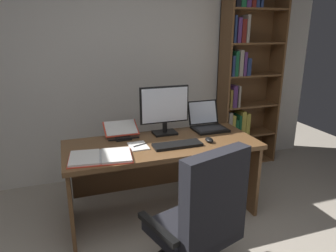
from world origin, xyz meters
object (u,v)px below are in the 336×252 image
object	(u,v)px
keyboard	(177,145)
office_chair	(200,230)
notepad	(138,146)
pen	(140,145)
computer_mouse	(209,140)
monitor	(165,110)
open_binder	(101,157)
laptop	(207,123)
reading_stand_with_book	(121,130)
desk	(160,160)
bookshelf	(244,76)

from	to	relation	value
keyboard	office_chair	bearing A→B (deg)	-99.10
notepad	pen	world-z (taller)	pen
computer_mouse	notepad	world-z (taller)	computer_mouse
notepad	keyboard	bearing A→B (deg)	-17.16
monitor	keyboard	size ratio (longest dim) A/B	1.12
open_binder	office_chair	bearing A→B (deg)	-46.02
office_chair	open_binder	size ratio (longest dim) A/B	1.96
laptop	computer_mouse	bearing A→B (deg)	-113.33
computer_mouse	pen	bearing A→B (deg)	170.65
computer_mouse	keyboard	bearing A→B (deg)	180.00
reading_stand_with_book	open_binder	world-z (taller)	reading_stand_with_book
office_chair	notepad	distance (m)	0.93
desk	pen	distance (m)	0.31
pen	desk	bearing A→B (deg)	26.37
reading_stand_with_book	notepad	xyz separation A→B (m)	(0.09, -0.31, -0.06)
office_chair	open_binder	world-z (taller)	office_chair
desk	pen	xyz separation A→B (m)	(-0.20, -0.10, 0.21)
computer_mouse	reading_stand_with_book	distance (m)	0.81
computer_mouse	laptop	bearing A→B (deg)	66.67
desk	keyboard	size ratio (longest dim) A/B	4.03
pen	notepad	bearing A→B (deg)	180.00
reading_stand_with_book	pen	xyz separation A→B (m)	(0.11, -0.31, -0.05)
computer_mouse	notepad	xyz separation A→B (m)	(-0.62, 0.10, -0.02)
notepad	reading_stand_with_book	bearing A→B (deg)	105.57
keyboard	laptop	bearing A→B (deg)	38.35
monitor	reading_stand_with_book	bearing A→B (deg)	172.00
open_binder	notepad	world-z (taller)	open_binder
laptop	reading_stand_with_book	distance (m)	0.86
desk	keyboard	distance (m)	0.30
keyboard	reading_stand_with_book	bearing A→B (deg)	134.99
bookshelf	keyboard	size ratio (longest dim) A/B	5.43
keyboard	pen	size ratio (longest dim) A/B	3.00
keyboard	desk	bearing A→B (deg)	116.65
desk	laptop	xyz separation A→B (m)	(0.55, 0.16, 0.25)
bookshelf	monitor	xyz separation A→B (m)	(-1.22, -0.60, -0.18)
bookshelf	keyboard	bearing A→B (deg)	-141.99
reading_stand_with_book	pen	size ratio (longest dim) A/B	2.22
office_chair	notepad	bearing A→B (deg)	85.63
monitor	pen	bearing A→B (deg)	-140.21
open_binder	reading_stand_with_book	bearing A→B (deg)	68.23
keyboard	reading_stand_with_book	xyz separation A→B (m)	(-0.41, 0.41, 0.05)
bookshelf	monitor	world-z (taller)	bookshelf
open_binder	monitor	bearing A→B (deg)	38.26
open_binder	pen	xyz separation A→B (m)	(0.35, 0.15, 0.00)
office_chair	computer_mouse	size ratio (longest dim) A/B	9.72
computer_mouse	reading_stand_with_book	xyz separation A→B (m)	(-0.71, 0.41, 0.04)
reading_stand_with_book	desk	bearing A→B (deg)	-34.13
office_chair	open_binder	xyz separation A→B (m)	(-0.53, 0.71, 0.30)
monitor	pen	size ratio (longest dim) A/B	3.36
desk	computer_mouse	size ratio (longest dim) A/B	16.29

